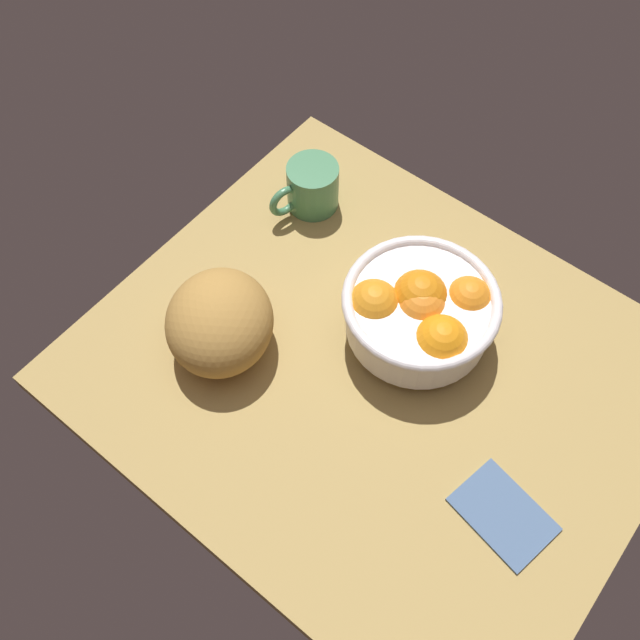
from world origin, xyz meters
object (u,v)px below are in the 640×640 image
(napkin_folded, at_px, (504,514))
(mug, at_px, (311,187))
(fruit_bowl, at_px, (420,312))
(bread_loaf, at_px, (220,322))

(napkin_folded, distance_m, mug, 0.58)
(fruit_bowl, distance_m, napkin_folded, 0.29)
(fruit_bowl, bearing_deg, bread_loaf, -138.07)
(bread_loaf, distance_m, mug, 0.29)
(napkin_folded, bearing_deg, bread_loaf, -175.29)
(bread_loaf, bearing_deg, napkin_folded, 4.71)
(fruit_bowl, xyz_separation_m, napkin_folded, (0.24, -0.15, -0.06))
(fruit_bowl, xyz_separation_m, bread_loaf, (-0.21, -0.19, -0.00))
(fruit_bowl, relative_size, napkin_folded, 1.80)
(mug, bearing_deg, bread_loaf, -76.63)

